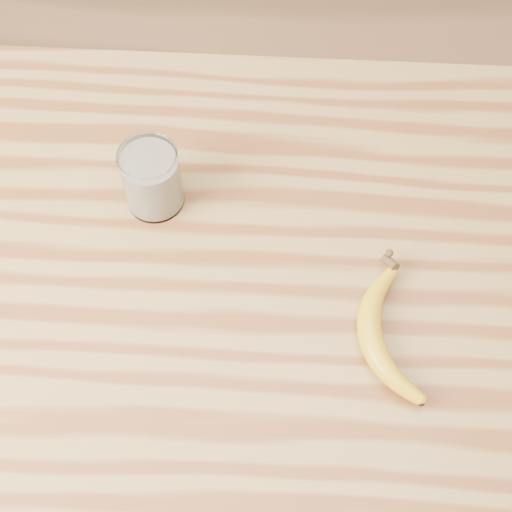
{
  "coord_description": "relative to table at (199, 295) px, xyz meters",
  "views": [
    {
      "loc": [
        0.12,
        -0.51,
        1.79
      ],
      "look_at": [
        0.09,
        -0.02,
        0.93
      ],
      "focal_mm": 50.0,
      "sensor_mm": 36.0,
      "label": 1
    }
  ],
  "objects": [
    {
      "name": "room",
      "position": [
        0.0,
        0.0,
        0.58
      ],
      "size": [
        4.04,
        4.04,
        2.7
      ],
      "color": "#8D5F3E",
      "rests_on": "ground"
    },
    {
      "name": "smoothie_glass",
      "position": [
        -0.06,
        0.09,
        0.18
      ],
      "size": [
        0.09,
        0.09,
        0.11
      ],
      "color": "white",
      "rests_on": "table"
    },
    {
      "name": "banana",
      "position": [
        0.25,
        -0.12,
        0.15
      ],
      "size": [
        0.14,
        0.29,
        0.03
      ],
      "primitive_type": null,
      "rotation": [
        0.0,
        0.0,
        0.16
      ],
      "color": "gold",
      "rests_on": "table"
    },
    {
      "name": "table",
      "position": [
        0.0,
        0.0,
        0.0
      ],
      "size": [
        1.2,
        0.8,
        0.9
      ],
      "color": "olive",
      "rests_on": "ground"
    }
  ]
}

